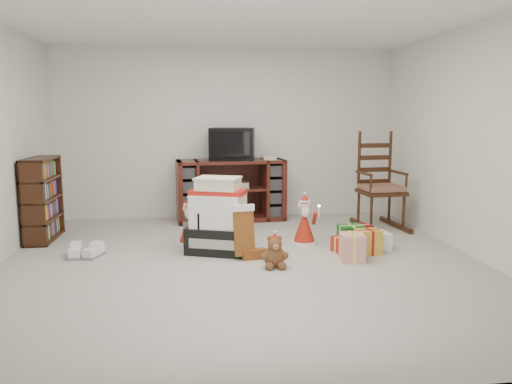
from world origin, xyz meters
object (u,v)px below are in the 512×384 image
tv_stand (231,190)px  bookshelf (43,201)px  rocking_chair (379,193)px  gift_pile (218,220)px  sneaker_pair (85,252)px  gift_cluster (359,239)px  teddy_bear (274,254)px  mrs_claus_figurine (189,226)px  red_suitcase (217,233)px  santa_figurine (304,225)px  crt_television (232,144)px

tv_stand → bookshelf: bearing=-165.1°
rocking_chair → gift_pile: rocking_chair is taller
sneaker_pair → gift_cluster: gift_cluster is taller
teddy_bear → gift_cluster: bearing=27.1°
bookshelf → mrs_claus_figurine: 1.86m
tv_stand → sneaker_pair: (-1.71, -1.74, -0.39)m
rocking_chair → mrs_claus_figurine: 2.67m
teddy_bear → mrs_claus_figurine: 1.35m
red_suitcase → teddy_bear: bearing=-31.9°
red_suitcase → gift_pile: bearing=91.8°
teddy_bear → sneaker_pair: teddy_bear is taller
bookshelf → sneaker_pair: (0.66, -0.87, -0.43)m
bookshelf → santa_figurine: 3.21m
mrs_claus_figurine → sneaker_pair: 1.21m
bookshelf → rocking_chair: (4.36, 0.18, -0.02)m
gift_pile → gift_cluster: 1.61m
bookshelf → gift_cluster: bookshelf is taller
gift_cluster → crt_television: size_ratio=1.46×
santa_figurine → sneaker_pair: 2.50m
santa_figurine → gift_cluster: 0.66m
rocking_chair → teddy_bear: bearing=-140.4°
gift_pile → teddy_bear: size_ratio=2.56×
teddy_bear → santa_figurine: 1.00m
gift_pile → santa_figurine: bearing=31.9°
sneaker_pair → rocking_chair: bearing=20.0°
sneaker_pair → red_suitcase: bearing=2.0°
bookshelf → red_suitcase: size_ratio=1.80×
bookshelf → rocking_chair: rocking_chair is taller
teddy_bear → bookshelf: bearing=150.7°
tv_stand → sneaker_pair: tv_stand is taller
bookshelf → sneaker_pair: size_ratio=2.63×
gift_pile → gift_cluster: gift_pile is taller
tv_stand → gift_pile: (-0.26, -1.71, -0.08)m
bookshelf → santa_figurine: bearing=-11.2°
bookshelf → mrs_claus_figurine: (1.78, -0.45, -0.27)m
mrs_claus_figurine → crt_television: (0.62, 1.33, 0.90)m
red_suitcase → santa_figurine: bearing=29.9°
rocking_chair → mrs_claus_figurine: rocking_chair is taller
red_suitcase → gift_cluster: bearing=13.2°
gift_pile → santa_figurine: 1.06m
sneaker_pair → teddy_bear: bearing=-13.1°
gift_pile → gift_cluster: (1.59, -0.10, -0.24)m
bookshelf → red_suitcase: bearing=-23.7°
crt_television → bookshelf: bearing=-150.4°
gift_pile → crt_television: bearing=100.4°
red_suitcase → sneaker_pair: bearing=-168.4°
santa_figurine → mrs_claus_figurine: santa_figurine is taller
gift_cluster → teddy_bear: bearing=-152.9°
red_suitcase → rocking_chair: bearing=39.8°
teddy_bear → mrs_claus_figurine: bearing=129.9°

